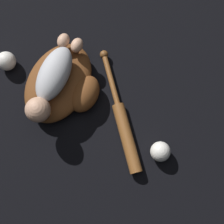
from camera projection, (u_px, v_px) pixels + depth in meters
ground_plane at (56, 93)px, 1.26m from camera, size 6.00×6.00×0.00m
baseball_glove at (63, 84)px, 1.21m from camera, size 0.37×0.31×0.09m
baby_figure at (52, 80)px, 1.12m from camera, size 0.37×0.16×0.09m
baseball_bat at (123, 125)px, 1.20m from camera, size 0.37×0.39×0.05m
baseball at (160, 152)px, 1.16m from camera, size 0.08×0.08×0.08m
baseball_spare at (7, 60)px, 1.25m from camera, size 0.08×0.08×0.08m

